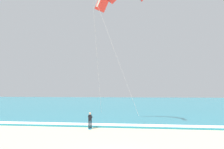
# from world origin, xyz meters

# --- Properties ---
(sea) EXTENTS (200.00, 120.00, 0.20)m
(sea) POSITION_xyz_m (0.00, 72.20, 0.10)
(sea) COLOR teal
(sea) RESTS_ON ground
(surf_foam) EXTENTS (200.00, 1.80, 0.04)m
(surf_foam) POSITION_xyz_m (0.00, 13.20, 0.22)
(surf_foam) COLOR white
(surf_foam) RESTS_ON sea
(surfboard) EXTENTS (0.66, 1.45, 0.09)m
(surfboard) POSITION_xyz_m (-4.48, 11.28, 0.03)
(surfboard) COLOR #239EC6
(surfboard) RESTS_ON ground
(kitesurfer) EXTENTS (0.57, 0.57, 1.69)m
(kitesurfer) POSITION_xyz_m (-4.48, 11.30, 0.94)
(kitesurfer) COLOR black
(kitesurfer) RESTS_ON ground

